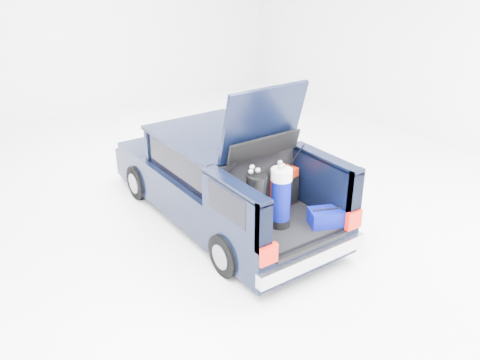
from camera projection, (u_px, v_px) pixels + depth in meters
ground at (223, 217)px, 8.45m from camera, size 14.00×14.00×0.00m
car at (219, 179)px, 8.24m from camera, size 1.87×4.65×2.47m
red_suitcase at (285, 187)px, 7.47m from camera, size 0.40×0.30×0.61m
black_golf_bag at (254, 204)px, 6.68m from camera, size 0.36×0.41×0.97m
blue_golf_bag at (281, 197)px, 6.85m from camera, size 0.36×0.36×0.96m
blue_duffel at (326, 217)px, 7.02m from camera, size 0.55×0.47×0.25m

